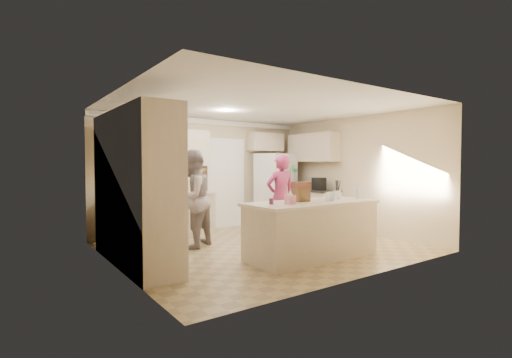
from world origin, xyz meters
TOP-DOWN VIEW (x-y plane):
  - floor at (0.00, 0.00)m, footprint 5.20×4.60m
  - ceiling at (0.00, 0.00)m, footprint 5.20×4.60m
  - wall_back at (0.00, 2.31)m, footprint 5.20×0.02m
  - wall_front at (0.00, -2.31)m, footprint 5.20×0.02m
  - wall_left at (-2.61, 0.00)m, footprint 0.02×4.60m
  - wall_right at (2.61, 0.00)m, footprint 0.02×4.60m
  - crown_back at (0.00, 2.26)m, footprint 5.20×0.08m
  - pantry_bank at (-2.30, 0.20)m, footprint 0.60×2.60m
  - back_base_cab at (-1.15, 2.00)m, footprint 2.20×0.60m
  - back_countertop at (-1.15, 1.99)m, footprint 2.24×0.63m
  - back_upper_cab at (-1.15, 2.12)m, footprint 2.20×0.35m
  - doorway_opening at (0.55, 2.28)m, footprint 0.90×0.06m
  - doorway_casing at (0.55, 2.24)m, footprint 1.02×0.03m
  - wall_frame_upper at (0.02, 2.27)m, footprint 0.15×0.02m
  - wall_frame_lower at (0.02, 2.27)m, footprint 0.15×0.02m
  - refrigerator at (1.74, 1.81)m, footprint 1.03×0.88m
  - fridge_seam at (1.74, 1.45)m, footprint 0.02×0.02m
  - fridge_dispenser at (1.52, 1.44)m, footprint 0.22×0.03m
  - fridge_handle_l at (1.69, 1.44)m, footprint 0.02×0.02m
  - fridge_handle_r at (1.79, 1.44)m, footprint 0.02×0.02m
  - over_fridge_cab at (1.65, 2.12)m, footprint 0.95×0.35m
  - right_base_cab at (2.30, 1.00)m, footprint 0.60×1.20m
  - right_countertop at (2.29, 1.00)m, footprint 0.63×1.24m
  - right_upper_cab at (2.43, 1.20)m, footprint 0.35×1.50m
  - coffee_maker at (2.25, 0.80)m, footprint 0.22×0.28m
  - island_base at (0.20, -1.10)m, footprint 2.20×0.90m
  - island_top at (0.20, -1.10)m, footprint 2.28×0.96m
  - utensil_crock at (0.85, -1.05)m, footprint 0.13×0.13m
  - tissue_box at (-0.35, -1.20)m, footprint 0.13×0.13m
  - tissue_plume at (-0.35, -1.20)m, footprint 0.08×0.08m
  - dollhouse_body at (0.05, -1.00)m, footprint 0.26×0.18m
  - dollhouse_roof at (0.05, -1.00)m, footprint 0.28×0.20m
  - jam_jar at (-0.60, -1.05)m, footprint 0.07×0.07m
  - greeting_card_a at (0.35, -1.30)m, footprint 0.12×0.06m
  - greeting_card_b at (0.50, -1.25)m, footprint 0.12×0.05m
  - water_bottle at (1.15, -1.25)m, footprint 0.07×0.07m
  - shaker_salt at (1.02, -0.88)m, footprint 0.05×0.05m
  - shaker_pepper at (1.09, -0.88)m, footprint 0.05×0.05m
  - teen_boy at (-1.09, 0.72)m, footprint 1.10×1.02m
  - teen_girl at (0.68, 0.31)m, footprint 0.69×0.51m
  - fridge_magnets at (1.74, 1.44)m, footprint 0.76×0.02m

SIDE VIEW (x-z plane):
  - floor at x=0.00m, z-range -0.02..0.00m
  - back_base_cab at x=-1.15m, z-range 0.00..0.88m
  - right_base_cab at x=2.30m, z-range 0.00..0.88m
  - island_base at x=0.20m, z-range 0.00..0.88m
  - teen_girl at x=0.68m, z-range 0.00..1.74m
  - back_countertop at x=-1.15m, z-range 0.88..0.92m
  - refrigerator at x=1.74m, z-range 0.00..1.80m
  - fridge_seam at x=1.74m, z-range 0.01..1.79m
  - right_countertop at x=2.29m, z-range 0.88..0.92m
  - island_top at x=0.20m, z-range 0.88..0.93m
  - fridge_magnets at x=1.74m, z-range 0.18..1.62m
  - teen_boy at x=-1.09m, z-range 0.00..1.81m
  - jam_jar at x=-0.60m, z-range 0.93..1.02m
  - shaker_salt at x=1.02m, z-range 0.93..1.02m
  - shaker_pepper at x=1.09m, z-range 0.93..1.02m
  - tissue_box at x=-0.35m, z-range 0.93..1.07m
  - utensil_crock at x=0.85m, z-range 0.93..1.07m
  - greeting_card_a at x=0.35m, z-range 0.93..1.08m
  - greeting_card_b at x=0.50m, z-range 0.93..1.08m
  - dollhouse_body at x=0.05m, z-range 0.93..1.15m
  - water_bottle at x=1.15m, z-range 0.92..1.17m
  - doorway_opening at x=0.55m, z-range 0.00..2.10m
  - doorway_casing at x=0.55m, z-range -0.06..2.16m
  - fridge_handle_l at x=1.69m, z-range 0.62..1.48m
  - fridge_handle_r at x=1.79m, z-range 0.62..1.48m
  - coffee_maker at x=2.25m, z-range 0.92..1.22m
  - tissue_plume at x=-0.35m, z-range 1.06..1.15m
  - fridge_dispenser at x=1.52m, z-range 0.97..1.32m
  - pantry_bank at x=-2.30m, z-range 0.00..2.35m
  - dollhouse_roof at x=0.05m, z-range 1.15..1.25m
  - wall_frame_lower at x=0.02m, z-range 1.18..1.38m
  - wall_back at x=0.00m, z-range 0.00..2.60m
  - wall_front at x=0.00m, z-range 0.00..2.60m
  - wall_left at x=-2.61m, z-range 0.00..2.60m
  - wall_right at x=2.61m, z-range 0.00..2.60m
  - wall_frame_upper at x=0.02m, z-range 1.45..1.65m
  - back_upper_cab at x=-1.15m, z-range 1.50..2.30m
  - right_upper_cab at x=2.43m, z-range 1.60..2.30m
  - over_fridge_cab at x=1.65m, z-range 1.88..2.33m
  - crown_back at x=0.00m, z-range 2.47..2.59m
  - ceiling at x=0.00m, z-range 2.60..2.62m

